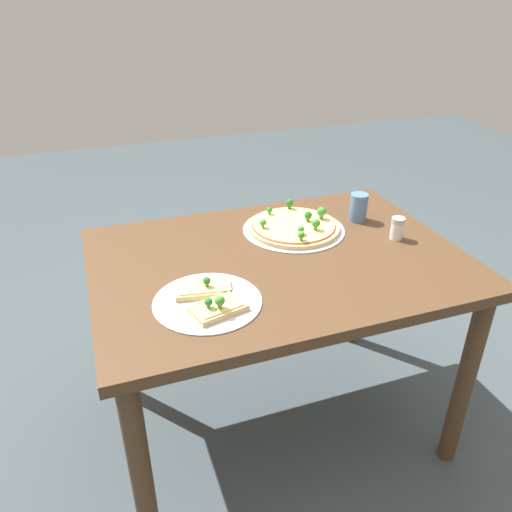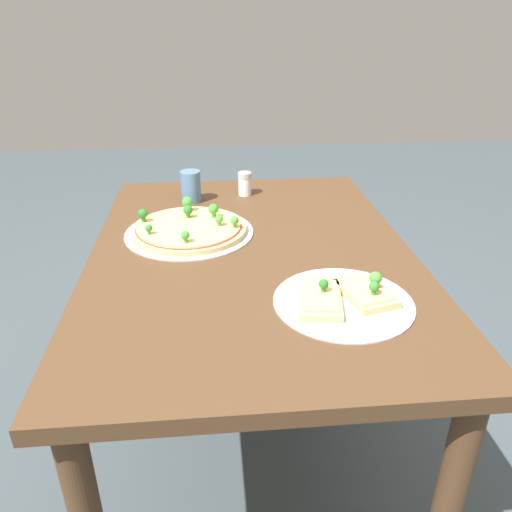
# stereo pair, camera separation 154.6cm
# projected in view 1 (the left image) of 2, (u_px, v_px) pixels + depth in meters

# --- Properties ---
(ground_plane) EXTENTS (8.00, 8.00, 0.00)m
(ground_plane) POSITION_uv_depth(u_px,v_px,m) (274.00, 421.00, 1.96)
(ground_plane) COLOR #3D474C
(dining_table) EXTENTS (1.18, 0.83, 0.74)m
(dining_table) POSITION_uv_depth(u_px,v_px,m) (278.00, 283.00, 1.65)
(dining_table) COLOR #4C331E
(dining_table) RESTS_ON ground_plane
(pizza_tray_whole) EXTENTS (0.36, 0.36, 0.07)m
(pizza_tray_whole) POSITION_uv_depth(u_px,v_px,m) (294.00, 226.00, 1.77)
(pizza_tray_whole) COLOR #B7B7BC
(pizza_tray_whole) RESTS_ON dining_table
(pizza_tray_slice) EXTENTS (0.30, 0.30, 0.06)m
(pizza_tray_slice) POSITION_uv_depth(u_px,v_px,m) (209.00, 299.00, 1.37)
(pizza_tray_slice) COLOR #B7B7BC
(pizza_tray_slice) RESTS_ON dining_table
(drinking_cup) EXTENTS (0.06, 0.06, 0.10)m
(drinking_cup) POSITION_uv_depth(u_px,v_px,m) (358.00, 207.00, 1.82)
(drinking_cup) COLOR #4C7099
(drinking_cup) RESTS_ON dining_table
(condiment_shaker) EXTENTS (0.05, 0.05, 0.08)m
(condiment_shaker) POSITION_uv_depth(u_px,v_px,m) (397.00, 228.00, 1.69)
(condiment_shaker) COLOR silver
(condiment_shaker) RESTS_ON dining_table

